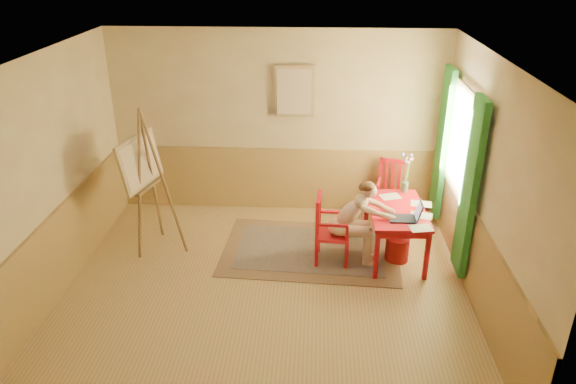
# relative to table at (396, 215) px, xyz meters

# --- Properties ---
(room) EXTENTS (5.04, 4.54, 2.84)m
(room) POSITION_rel_table_xyz_m (-1.66, -0.82, 0.77)
(room) COLOR tan
(room) RESTS_ON ground
(wainscot) EXTENTS (5.00, 4.50, 1.00)m
(wainscot) POSITION_rel_table_xyz_m (-1.66, -0.03, -0.13)
(wainscot) COLOR tan
(wainscot) RESTS_ON room
(window) EXTENTS (0.12, 2.01, 2.20)m
(window) POSITION_rel_table_xyz_m (0.76, 0.28, 0.71)
(window) COLOR white
(window) RESTS_ON room
(wall_portrait) EXTENTS (0.60, 0.05, 0.76)m
(wall_portrait) POSITION_rel_table_xyz_m (-1.41, 1.38, 1.27)
(wall_portrait) COLOR tan
(wall_portrait) RESTS_ON room
(rug) EXTENTS (2.49, 1.73, 0.02)m
(rug) POSITION_rel_table_xyz_m (-1.12, 0.08, -0.62)
(rug) COLOR #8C7251
(rug) RESTS_ON room
(table) EXTENTS (0.76, 1.23, 0.72)m
(table) POSITION_rel_table_xyz_m (0.00, 0.00, 0.00)
(table) COLOR red
(table) RESTS_ON room
(chair_left) EXTENTS (0.46, 0.44, 0.95)m
(chair_left) POSITION_rel_table_xyz_m (-0.88, -0.16, -0.16)
(chair_left) COLOR red
(chair_left) RESTS_ON room
(chair_back) EXTENTS (0.50, 0.52, 0.95)m
(chair_back) POSITION_rel_table_xyz_m (0.07, 1.04, -0.16)
(chair_back) COLOR red
(chair_back) RESTS_ON room
(figure) EXTENTS (0.87, 0.39, 1.17)m
(figure) POSITION_rel_table_xyz_m (-0.55, -0.17, 0.01)
(figure) COLOR beige
(figure) RESTS_ON room
(laptop) EXTENTS (0.40, 0.24, 0.24)m
(laptop) POSITION_rel_table_xyz_m (0.09, -0.30, 0.14)
(laptop) COLOR #1E2338
(laptop) RESTS_ON table
(papers) EXTENTS (0.69, 1.14, 0.00)m
(papers) POSITION_rel_table_xyz_m (0.20, -0.05, 0.09)
(papers) COLOR white
(papers) RESTS_ON table
(vase) EXTENTS (0.19, 0.28, 0.55)m
(vase) POSITION_rel_table_xyz_m (0.17, 0.55, 0.34)
(vase) COLOR #3F724C
(vase) RESTS_ON table
(wastebasket) EXTENTS (0.33, 0.33, 0.33)m
(wastebasket) POSITION_rel_table_xyz_m (0.04, -0.09, -0.46)
(wastebasket) COLOR #A8171B
(wastebasket) RESTS_ON room
(easel) EXTENTS (0.75, 0.90, 2.01)m
(easel) POSITION_rel_table_xyz_m (-3.34, 0.09, 0.56)
(easel) COLOR brown
(easel) RESTS_ON room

